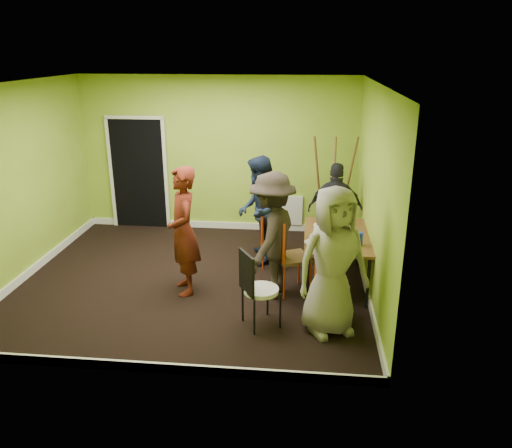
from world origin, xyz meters
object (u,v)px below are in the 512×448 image
at_px(person_left_far, 259,211).
at_px(person_left_near, 272,236).
at_px(orange_bottle, 335,227).
at_px(person_front_end, 333,262).
at_px(chair_bentwood, 256,285).
at_px(chair_left_near, 286,251).
at_px(thermos, 338,228).
at_px(person_standing, 183,231).
at_px(chair_back_end, 334,215).
at_px(dining_table, 336,238).
at_px(blue_bottle, 360,239).
at_px(person_back_end, 336,210).
at_px(easel, 333,190).
at_px(chair_front_end, 330,286).
at_px(chair_left_far, 269,237).

relative_size(person_left_far, person_left_near, 0.98).
distance_m(orange_bottle, person_front_end, 1.52).
relative_size(chair_bentwood, orange_bottle, 13.32).
xyz_separation_m(chair_left_near, thermos, (0.70, 0.33, 0.24)).
xyz_separation_m(thermos, person_standing, (-2.09, -0.43, 0.03)).
bearing_deg(chair_back_end, dining_table, 76.30).
distance_m(blue_bottle, person_standing, 2.37).
bearing_deg(person_left_near, chair_left_near, 130.33).
bearing_deg(chair_bentwood, person_back_end, 125.04).
xyz_separation_m(person_standing, person_back_end, (2.12, 1.52, -0.12)).
distance_m(easel, person_back_end, 0.67).
bearing_deg(blue_bottle, person_left_far, 144.38).
relative_size(chair_left_near, person_back_end, 0.71).
xyz_separation_m(easel, orange_bottle, (-0.03, -1.51, -0.14)).
height_order(chair_back_end, easel, easel).
bearing_deg(person_back_end, chair_left_near, 72.29).
distance_m(dining_table, easel, 1.74).
relative_size(chair_back_end, person_left_near, 0.59).
relative_size(dining_table, easel, 0.80).
distance_m(chair_bentwood, person_front_end, 0.96).
relative_size(chair_left_near, chair_bentwood, 1.11).
xyz_separation_m(chair_back_end, orange_bottle, (-0.02, -0.76, 0.07)).
distance_m(thermos, person_front_end, 1.28).
bearing_deg(chair_front_end, person_left_far, 138.76).
bearing_deg(blue_bottle, easel, 97.23).
bearing_deg(dining_table, person_standing, -167.66).
bearing_deg(person_back_end, person_standing, 45.17).
bearing_deg(dining_table, person_front_end, -95.14).
relative_size(dining_table, person_back_end, 0.97).
relative_size(thermos, person_left_near, 0.13).
xyz_separation_m(thermos, person_left_near, (-0.89, -0.41, 0.01)).
relative_size(chair_bentwood, person_front_end, 0.55).
height_order(thermos, person_left_near, person_left_near).
height_order(chair_bentwood, person_left_far, person_left_far).
distance_m(chair_bentwood, orange_bottle, 1.82).
xyz_separation_m(chair_front_end, person_left_near, (-0.77, 0.70, 0.37)).
xyz_separation_m(chair_left_far, person_front_end, (0.87, -1.80, 0.42)).
distance_m(blue_bottle, person_back_end, 1.46).
relative_size(chair_bentwood, blue_bottle, 5.45).
bearing_deg(person_left_far, orange_bottle, 64.95).
height_order(dining_table, person_left_near, person_left_near).
bearing_deg(easel, thermos, -90.34).
bearing_deg(chair_left_near, chair_back_end, 127.64).
height_order(chair_left_far, thermos, thermos).
bearing_deg(chair_back_end, chair_front_end, 73.22).
relative_size(person_standing, person_back_end, 1.16).
bearing_deg(person_standing, chair_back_end, 101.03).
xyz_separation_m(chair_back_end, person_left_near, (-0.88, -1.40, 0.15)).
distance_m(person_standing, person_left_near, 1.20).
bearing_deg(person_back_end, chair_front_end, 95.46).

